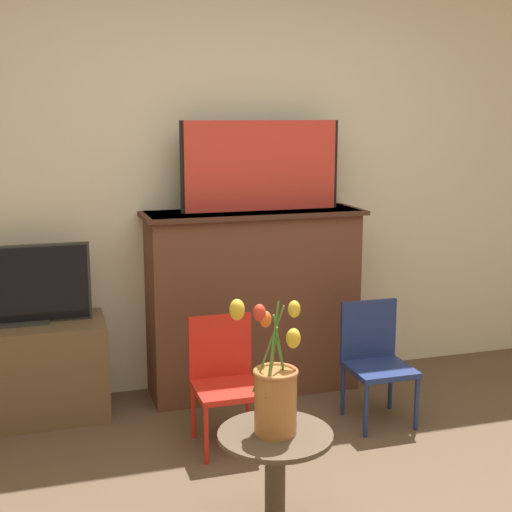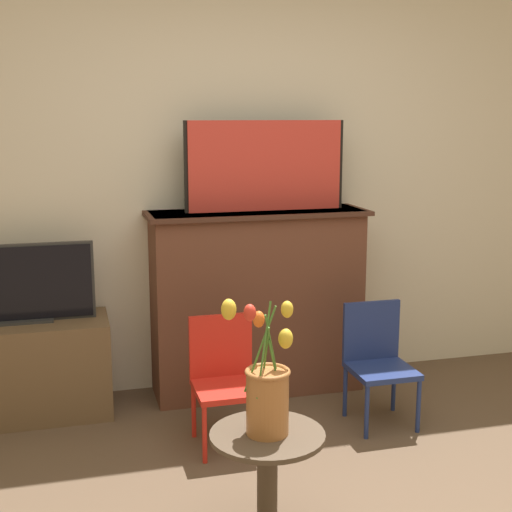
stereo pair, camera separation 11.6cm
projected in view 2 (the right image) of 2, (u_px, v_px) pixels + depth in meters
wall_back at (231, 166)px, 4.29m from camera, size 8.00×0.06×2.70m
fireplace_mantel at (257, 300)px, 4.26m from camera, size 1.30×0.42×1.10m
painting at (266, 166)px, 4.13m from camera, size 0.95×0.03×0.52m
tv_stand at (30, 369)px, 3.94m from camera, size 0.87×0.43×0.54m
tv_monitor at (24, 284)px, 3.85m from camera, size 0.74×0.12×0.43m
chair_red at (225, 374)px, 3.61m from camera, size 0.33×0.33×0.65m
chair_blue at (377, 357)px, 3.86m from camera, size 0.33×0.33×0.65m
side_table at (267, 471)px, 2.74m from camera, size 0.44×0.44×0.46m
vase_tulips at (267, 391)px, 2.68m from camera, size 0.29×0.26×0.54m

